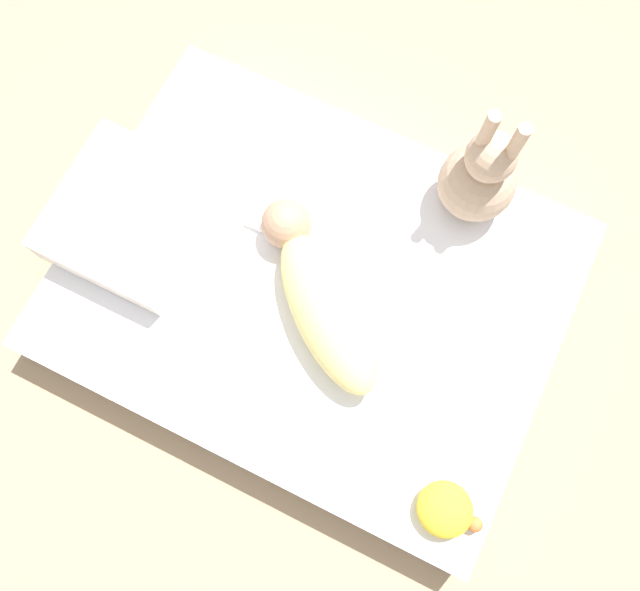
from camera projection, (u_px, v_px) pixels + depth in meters
name	position (u px, v px, depth m)	size (l,w,h in m)	color
ground_plane	(313.00, 298.00, 1.76)	(12.00, 12.00, 0.00)	#9E8466
bed_mattress	(313.00, 291.00, 1.69)	(1.27, 0.97, 0.15)	white
burp_cloth	(299.00, 214.00, 1.65)	(0.24, 0.18, 0.02)	white
swaddled_baby	(320.00, 296.00, 1.53)	(0.48, 0.43, 0.14)	#EFDB7F
pillow	(131.00, 217.00, 1.61)	(0.37, 0.39, 0.10)	white
bunny_plush	(480.00, 177.00, 1.55)	(0.20, 0.20, 0.39)	tan
turtle_plush	(446.00, 510.00, 1.43)	(0.16, 0.13, 0.07)	yellow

